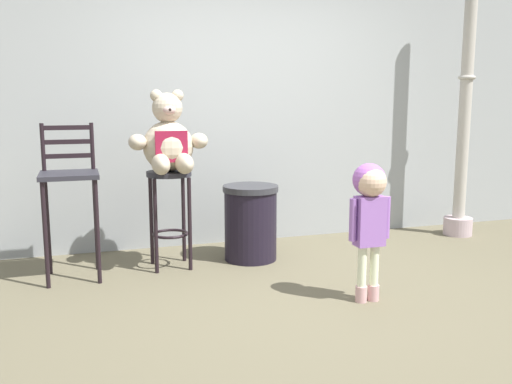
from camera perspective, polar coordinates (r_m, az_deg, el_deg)
name	(u,v)px	position (r m, az deg, el deg)	size (l,w,h in m)	color
ground_plane	(319,304)	(3.88, 6.52, -11.34)	(24.00, 24.00, 0.00)	brown
building_wall	(239,36)	(5.50, -1.81, 15.76)	(7.77, 0.30, 3.96)	#94999A
bar_stool_with_teddy	(170,200)	(4.58, -8.88, -0.84)	(0.36, 0.36, 0.80)	#26262D
teddy_bear	(169,142)	(4.49, -8.97, 5.07)	(0.63, 0.57, 0.65)	#BAAA91
child_walking	(370,202)	(3.80, 11.62, -1.03)	(0.30, 0.24, 0.96)	#D29E9F
trash_bin	(251,222)	(4.79, -0.57, -3.14)	(0.48, 0.48, 0.65)	black
lamppost	(464,129)	(5.95, 20.59, 6.05)	(0.29, 0.29, 2.74)	#B59EA3
bar_chair_empty	(70,186)	(4.46, -18.63, 0.64)	(0.43, 0.43, 1.20)	#26262D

